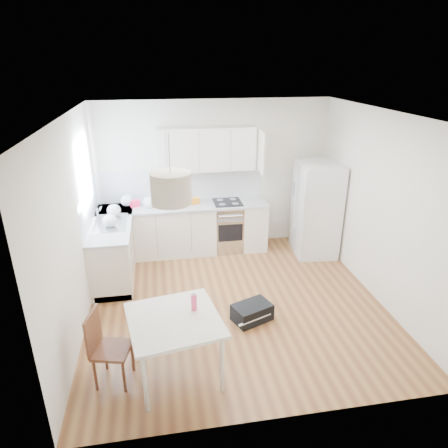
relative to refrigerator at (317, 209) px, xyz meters
name	(u,v)px	position (x,y,z in m)	size (l,w,h in m)	color
floor	(235,302)	(-1.75, -1.41, -0.84)	(4.20, 4.20, 0.00)	brown
ceiling	(238,114)	(-1.75, -1.41, 1.86)	(4.20, 4.20, 0.00)	white
wall_back	(214,176)	(-1.75, 0.69, 0.51)	(4.20, 4.20, 0.00)	silver
wall_left	(74,227)	(-3.85, -1.41, 0.51)	(4.20, 4.20, 0.00)	silver
wall_right	(380,208)	(0.35, -1.41, 0.51)	(4.20, 4.20, 0.00)	silver
window_glassblock	(85,173)	(-3.84, -0.26, 0.91)	(0.02, 1.00, 1.00)	#BFE0F9
cabinets_back	(184,230)	(-2.35, 0.39, -0.40)	(3.00, 0.60, 0.88)	silver
cabinets_left	(114,249)	(-3.55, -0.21, -0.40)	(0.60, 1.80, 0.88)	silver
counter_back	(183,206)	(-2.35, 0.39, 0.06)	(3.02, 0.64, 0.04)	#AEB0B3
counter_left	(111,223)	(-3.55, -0.21, 0.06)	(0.64, 1.82, 0.04)	#AEB0B3
backsplash_back	(182,185)	(-2.35, 0.69, 0.37)	(3.00, 0.01, 0.58)	white
backsplash_left	(89,206)	(-3.85, -0.21, 0.37)	(0.01, 1.80, 0.58)	white
upper_cabinets	(207,149)	(-1.90, 0.53, 1.04)	(1.70, 0.32, 0.75)	silver
range_oven	(227,227)	(-1.55, 0.39, -0.40)	(0.50, 0.61, 0.88)	#B2B5B7
sink	(111,223)	(-3.55, -0.26, 0.08)	(0.50, 0.80, 0.16)	#B2B5B7
refrigerator	(317,209)	(0.00, 0.00, 0.00)	(0.81, 0.84, 1.68)	silver
dining_table	(174,325)	(-2.69, -2.72, -0.16)	(1.11, 1.11, 0.76)	beige
dining_chair	(112,348)	(-3.37, -2.70, -0.40)	(0.37, 0.37, 0.88)	#492816
drink_bottle	(194,301)	(-2.46, -2.59, 0.03)	(0.07, 0.07, 0.23)	#EB4174
gym_bag	(252,312)	(-1.61, -1.87, -0.72)	(0.51, 0.33, 0.24)	black
pendant_lamp	(171,188)	(-2.65, -2.62, 1.34)	(0.39, 0.39, 0.31)	#B8A68D
grocery_bag_a	(127,201)	(-3.34, 0.49, 0.18)	(0.22, 0.19, 0.20)	white
grocery_bag_b	(149,202)	(-2.94, 0.35, 0.18)	(0.22, 0.19, 0.20)	white
grocery_bag_c	(167,198)	(-2.63, 0.47, 0.20)	(0.26, 0.22, 0.23)	white
grocery_bag_d	(114,210)	(-3.52, 0.05, 0.18)	(0.22, 0.19, 0.20)	white
grocery_bag_e	(110,221)	(-3.54, -0.41, 0.18)	(0.22, 0.19, 0.20)	white
snack_orange	(195,201)	(-2.15, 0.42, 0.14)	(0.17, 0.10, 0.12)	orange
snack_yellow	(161,204)	(-2.75, 0.38, 0.14)	(0.16, 0.10, 0.11)	gold
snack_red	(135,203)	(-3.20, 0.46, 0.14)	(0.16, 0.10, 0.11)	red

